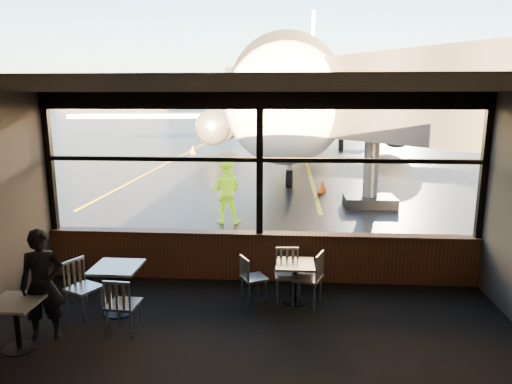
# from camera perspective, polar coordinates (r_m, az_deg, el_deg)

# --- Properties ---
(ground_plane) EXTENTS (520.00, 520.00, 0.00)m
(ground_plane) POSITION_cam_1_polar(r_m,az_deg,el_deg) (128.22, 3.95, 9.99)
(ground_plane) COLOR black
(ground_plane) RESTS_ON ground
(carpet_floor) EXTENTS (8.00, 6.00, 0.01)m
(carpet_floor) POSITION_cam_1_polar(r_m,az_deg,el_deg) (6.20, -1.46, -21.37)
(carpet_floor) COLOR black
(carpet_floor) RESTS_ON ground
(ceiling) EXTENTS (8.00, 6.00, 0.04)m
(ceiling) POSITION_cam_1_polar(r_m,az_deg,el_deg) (5.21, -1.66, 12.88)
(ceiling) COLOR #38332D
(ceiling) RESTS_ON ground
(window_sill) EXTENTS (8.00, 0.28, 0.90)m
(window_sill) POSITION_cam_1_polar(r_m,az_deg,el_deg) (8.70, 0.46, -8.13)
(window_sill) COLOR brown
(window_sill) RESTS_ON ground
(window_header) EXTENTS (8.00, 0.18, 0.30)m
(window_header) POSITION_cam_1_polar(r_m,az_deg,el_deg) (8.20, 0.49, 11.34)
(window_header) COLOR black
(window_header) RESTS_ON ground
(mullion_left) EXTENTS (0.12, 0.12, 2.60)m
(mullion_left) POSITION_cam_1_polar(r_m,az_deg,el_deg) (9.40, -24.37, 3.30)
(mullion_left) COLOR black
(mullion_left) RESTS_ON ground
(mullion_centre) EXTENTS (0.12, 0.12, 2.60)m
(mullion_centre) POSITION_cam_1_polar(r_m,az_deg,el_deg) (8.28, 0.48, 3.35)
(mullion_centre) COLOR black
(mullion_centre) RESTS_ON ground
(mullion_right) EXTENTS (0.12, 0.12, 2.60)m
(mullion_right) POSITION_cam_1_polar(r_m,az_deg,el_deg) (8.95, 26.65, 2.74)
(mullion_right) COLOR black
(mullion_right) RESTS_ON ground
(window_transom) EXTENTS (8.00, 0.10, 0.08)m
(window_transom) POSITION_cam_1_polar(r_m,az_deg,el_deg) (8.27, 0.48, 4.04)
(window_transom) COLOR black
(window_transom) RESTS_ON ground
(airliner) EXTENTS (34.97, 40.91, 11.80)m
(airliner) POSITION_cam_1_polar(r_m,az_deg,el_deg) (30.61, 6.23, 16.19)
(airliner) COLOR white
(airliner) RESTS_ON ground_plane
(jet_bridge) EXTENTS (9.68, 11.83, 5.16)m
(jet_bridge) POSITION_cam_1_polar(r_m,az_deg,el_deg) (14.04, 16.94, 7.78)
(jet_bridge) COLOR #2A2A2D
(jet_bridge) RESTS_ON ground_plane
(cafe_table_near) EXTENTS (0.63, 0.63, 0.70)m
(cafe_table_near) POSITION_cam_1_polar(r_m,az_deg,el_deg) (7.84, 4.87, -11.23)
(cafe_table_near) COLOR gray
(cafe_table_near) RESTS_ON carpet_floor
(cafe_table_mid) EXTENTS (0.73, 0.73, 0.80)m
(cafe_table_mid) POSITION_cam_1_polar(r_m,az_deg,el_deg) (7.74, -16.87, -11.61)
(cafe_table_mid) COLOR #A49E97
(cafe_table_mid) RESTS_ON carpet_floor
(cafe_table_left) EXTENTS (0.65, 0.65, 0.71)m
(cafe_table_left) POSITION_cam_1_polar(r_m,az_deg,el_deg) (7.24, -27.68, -14.56)
(cafe_table_left) COLOR gray
(cafe_table_left) RESTS_ON carpet_floor
(chair_near_e) EXTENTS (0.65, 0.65, 0.94)m
(chair_near_e) POSITION_cam_1_polar(r_m,az_deg,el_deg) (7.72, 6.43, -10.67)
(chair_near_e) COLOR #BDB7AA
(chair_near_e) RESTS_ON carpet_floor
(chair_near_w) EXTENTS (0.60, 0.60, 0.81)m
(chair_near_w) POSITION_cam_1_polar(r_m,az_deg,el_deg) (7.85, -0.25, -10.73)
(chair_near_w) COLOR #B6B0A5
(chair_near_w) RESTS_ON carpet_floor
(chair_near_n) EXTENTS (0.52, 0.52, 0.89)m
(chair_near_n) POSITION_cam_1_polar(r_m,az_deg,el_deg) (7.87, 3.96, -10.37)
(chair_near_n) COLOR beige
(chair_near_n) RESTS_ON carpet_floor
(chair_mid_s) EXTENTS (0.53, 0.53, 0.90)m
(chair_mid_s) POSITION_cam_1_polar(r_m,az_deg,el_deg) (7.07, -16.23, -13.39)
(chair_mid_s) COLOR #B9B4A7
(chair_mid_s) RESTS_ON carpet_floor
(chair_mid_w) EXTENTS (0.67, 0.67, 0.92)m
(chair_mid_w) POSITION_cam_1_polar(r_m,az_deg,el_deg) (7.79, -20.72, -11.24)
(chair_mid_w) COLOR #B7B2A5
(chair_mid_w) RESTS_ON carpet_floor
(passenger) EXTENTS (0.68, 0.56, 1.62)m
(passenger) POSITION_cam_1_polar(r_m,az_deg,el_deg) (7.20, -25.13, -10.53)
(passenger) COLOR black
(passenger) RESTS_ON carpet_floor
(ground_crew) EXTENTS (0.92, 0.74, 1.77)m
(ground_crew) POSITION_cam_1_polar(r_m,az_deg,el_deg) (12.61, -3.81, 0.11)
(ground_crew) COLOR #BFF219
(ground_crew) RESTS_ON ground_plane
(cone_nose) EXTENTS (0.33, 0.33, 0.46)m
(cone_nose) POSITION_cam_1_polar(r_m,az_deg,el_deg) (16.96, 8.32, 0.72)
(cone_nose) COLOR #F05207
(cone_nose) RESTS_ON ground_plane
(cone_wing) EXTENTS (0.39, 0.39, 0.54)m
(cone_wing) POSITION_cam_1_polar(r_m,az_deg,el_deg) (29.02, -7.89, 5.27)
(cone_wing) COLOR #FD4307
(cone_wing) RESTS_ON ground_plane
(hangar_left) EXTENTS (45.00, 18.00, 11.00)m
(hangar_left) POSITION_cam_1_polar(r_m,az_deg,el_deg) (200.97, -16.78, 11.65)
(hangar_left) COLOR silver
(hangar_left) RESTS_ON ground_plane
(hangar_mid) EXTENTS (38.00, 15.00, 10.00)m
(hangar_mid) POSITION_cam_1_polar(r_m,az_deg,el_deg) (193.19, 4.06, 11.98)
(hangar_mid) COLOR silver
(hangar_mid) RESTS_ON ground_plane
(hangar_right) EXTENTS (50.00, 20.00, 12.00)m
(hangar_right) POSITION_cam_1_polar(r_m,az_deg,el_deg) (195.47, 22.31, 11.46)
(hangar_right) COLOR silver
(hangar_right) RESTS_ON ground_plane
(fuel_tank_a) EXTENTS (8.00, 8.00, 6.00)m
(fuel_tank_a) POSITION_cam_1_polar(r_m,az_deg,el_deg) (192.61, -5.09, 11.37)
(fuel_tank_a) COLOR silver
(fuel_tank_a) RESTS_ON ground_plane
(fuel_tank_b) EXTENTS (8.00, 8.00, 6.00)m
(fuel_tank_b) POSITION_cam_1_polar(r_m,az_deg,el_deg) (191.28, -2.08, 11.41)
(fuel_tank_b) COLOR silver
(fuel_tank_b) RESTS_ON ground_plane
(fuel_tank_c) EXTENTS (8.00, 8.00, 6.00)m
(fuel_tank_c) POSITION_cam_1_polar(r_m,az_deg,el_deg) (190.47, 0.98, 11.41)
(fuel_tank_c) COLOR silver
(fuel_tank_c) RESTS_ON ground_plane
(treeline) EXTENTS (360.00, 3.00, 12.00)m
(treeline) POSITION_cam_1_polar(r_m,az_deg,el_deg) (218.20, 4.08, 12.19)
(treeline) COLOR black
(treeline) RESTS_ON ground_plane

